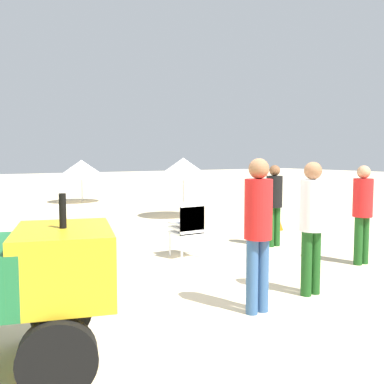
# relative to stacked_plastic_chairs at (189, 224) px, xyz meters

# --- Properties ---
(ground) EXTENTS (80.00, 80.00, 0.00)m
(ground) POSITION_rel_stacked_plastic_chairs_xyz_m (-0.79, -1.52, -0.60)
(ground) COLOR beige
(stacked_plastic_chairs) EXTENTS (0.48, 0.48, 1.02)m
(stacked_plastic_chairs) POSITION_rel_stacked_plastic_chairs_xyz_m (0.00, 0.00, 0.00)
(stacked_plastic_chairs) COLOR white
(stacked_plastic_chairs) RESTS_ON ground
(surfboard_pile) EXTENTS (2.51, 0.62, 0.24)m
(surfboard_pile) POSITION_rel_stacked_plastic_chairs_xyz_m (-2.30, 0.95, -0.48)
(surfboard_pile) COLOR green
(surfboard_pile) RESTS_ON ground
(lifeguard_near_left) EXTENTS (0.32, 0.32, 1.74)m
(lifeguard_near_left) POSITION_rel_stacked_plastic_chairs_xyz_m (0.29, -2.59, 0.40)
(lifeguard_near_left) COLOR #194C19
(lifeguard_near_left) RESTS_ON ground
(lifeguard_near_center) EXTENTS (0.32, 0.32, 1.63)m
(lifeguard_near_center) POSITION_rel_stacked_plastic_chairs_xyz_m (1.97, -0.06, 0.33)
(lifeguard_near_center) COLOR #194C19
(lifeguard_near_center) RESTS_ON ground
(lifeguard_near_right) EXTENTS (0.32, 0.32, 1.79)m
(lifeguard_near_right) POSITION_rel_stacked_plastic_chairs_xyz_m (-0.73, -2.72, 0.43)
(lifeguard_near_right) COLOR #33598C
(lifeguard_near_right) RESTS_ON ground
(lifeguard_far_right) EXTENTS (0.32, 0.32, 1.66)m
(lifeguard_far_right) POSITION_rel_stacked_plastic_chairs_xyz_m (2.22, -1.91, 0.35)
(lifeguard_far_right) COLOR #194C19
(lifeguard_far_right) RESTS_ON ground
(beach_umbrella_left) EXTENTS (1.72, 1.72, 1.75)m
(beach_umbrella_left) POSITION_rel_stacked_plastic_chairs_xyz_m (2.53, 4.44, 0.84)
(beach_umbrella_left) COLOR beige
(beach_umbrella_left) RESTS_ON ground
(beach_umbrella_mid) EXTENTS (2.02, 2.02, 1.64)m
(beach_umbrella_mid) POSITION_rel_stacked_plastic_chairs_xyz_m (1.27, 10.04, 0.68)
(beach_umbrella_mid) COLOR beige
(beach_umbrella_mid) RESTS_ON ground
(traffic_cone_near) EXTENTS (0.36, 0.36, 0.52)m
(traffic_cone_near) POSITION_rel_stacked_plastic_chairs_xyz_m (3.33, 1.35, -0.35)
(traffic_cone_near) COLOR orange
(traffic_cone_near) RESTS_ON ground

